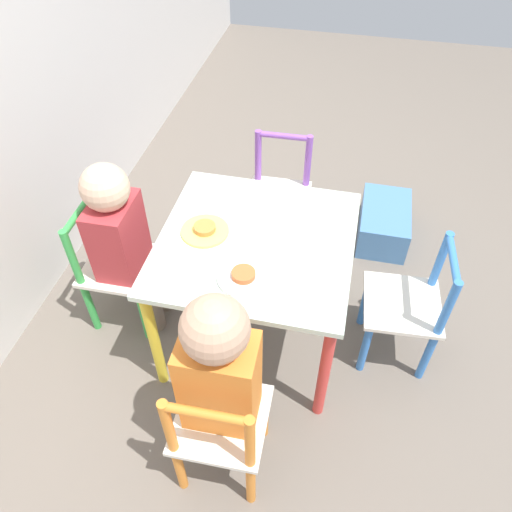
% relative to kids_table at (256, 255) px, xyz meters
% --- Properties ---
extents(ground_plane, '(6.00, 6.00, 0.00)m').
position_rel_kids_table_xyz_m(ground_plane, '(0.00, 0.00, -0.42)').
color(ground_plane, '#6B6056').
extents(kids_table, '(0.62, 0.62, 0.49)m').
position_rel_kids_table_xyz_m(kids_table, '(0.00, 0.00, 0.00)').
color(kids_table, silver).
rests_on(kids_table, ground_plane).
extents(chair_orange, '(0.27, 0.27, 0.51)m').
position_rel_kids_table_xyz_m(chair_orange, '(-0.53, -0.01, -0.17)').
color(chair_orange, silver).
rests_on(chair_orange, ground_plane).
extents(chair_green, '(0.26, 0.26, 0.51)m').
position_rel_kids_table_xyz_m(chair_green, '(-0.01, 0.53, -0.17)').
color(chair_green, silver).
rests_on(chair_green, ground_plane).
extents(chair_blue, '(0.28, 0.28, 0.51)m').
position_rel_kids_table_xyz_m(chair_blue, '(0.03, -0.53, -0.17)').
color(chair_blue, silver).
rests_on(chair_blue, ground_plane).
extents(chair_purple, '(0.27, 0.27, 0.51)m').
position_rel_kids_table_xyz_m(chair_purple, '(0.53, 0.02, -0.17)').
color(chair_purple, silver).
rests_on(chair_purple, ground_plane).
extents(child_left, '(0.22, 0.20, 0.75)m').
position_rel_kids_table_xyz_m(child_left, '(-0.47, -0.01, 0.03)').
color(child_left, '#38383D').
rests_on(child_left, ground_plane).
extents(child_back, '(0.20, 0.22, 0.71)m').
position_rel_kids_table_xyz_m(child_back, '(-0.01, 0.47, 0.00)').
color(child_back, '#7A6B5B').
rests_on(child_back, ground_plane).
extents(plate_left, '(0.16, 0.16, 0.03)m').
position_rel_kids_table_xyz_m(plate_left, '(-0.17, 0.00, 0.08)').
color(plate_left, white).
rests_on(plate_left, kids_table).
extents(plate_back, '(0.16, 0.16, 0.03)m').
position_rel_kids_table_xyz_m(plate_back, '(0.00, 0.17, 0.08)').
color(plate_back, '#EADB66').
rests_on(plate_back, kids_table).
extents(storage_bin, '(0.35, 0.21, 0.16)m').
position_rel_kids_table_xyz_m(storage_bin, '(0.66, -0.45, -0.34)').
color(storage_bin, '#4C7FB7').
rests_on(storage_bin, ground_plane).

